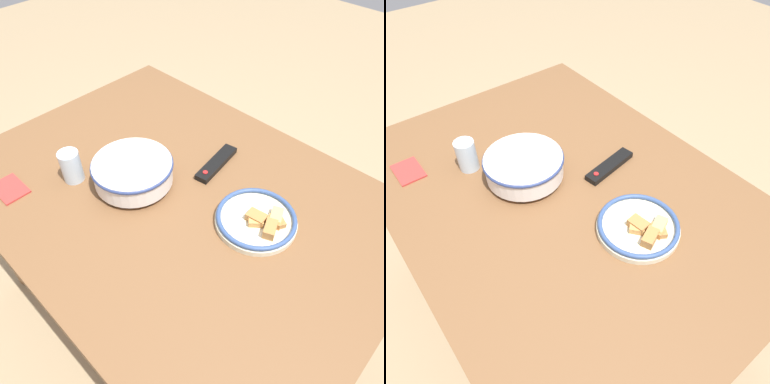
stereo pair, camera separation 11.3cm
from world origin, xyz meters
The scene contains 7 objects.
ground_plane centered at (0.00, 0.00, 0.00)m, with size 8.00×8.00×0.00m, color #9E8460.
dining_table centered at (0.00, 0.00, 0.65)m, with size 1.37×1.00×0.73m.
noodle_bowl centered at (-0.12, -0.06, 0.78)m, with size 0.26×0.26×0.09m.
food_plate centered at (0.27, 0.07, 0.75)m, with size 0.24×0.24×0.05m.
tv_remote centered at (0.01, 0.18, 0.74)m, with size 0.08×0.20×0.02m.
drinking_glass centered at (-0.28, -0.19, 0.78)m, with size 0.07×0.07×0.11m.
folded_napkin centered at (-0.39, -0.36, 0.73)m, with size 0.12×0.08×0.01m.
Camera 1 is at (0.62, -0.56, 1.59)m, focal length 35.00 mm.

